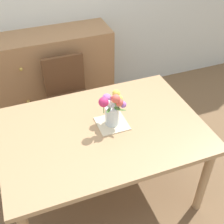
% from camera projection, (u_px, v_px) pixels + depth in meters
% --- Properties ---
extents(ground_plane, '(12.00, 12.00, 0.00)m').
position_uv_depth(ground_plane, '(104.00, 189.00, 2.78)').
color(ground_plane, brown).
extents(dining_table, '(1.56, 1.08, 0.76)m').
position_uv_depth(dining_table, '(103.00, 137.00, 2.35)').
color(dining_table, tan).
rests_on(dining_table, ground_plane).
extents(chair_far, '(0.42, 0.42, 0.90)m').
position_uv_depth(chair_far, '(68.00, 94.00, 3.07)').
color(chair_far, brown).
rests_on(chair_far, ground_plane).
extents(dresser, '(1.40, 0.47, 1.00)m').
position_uv_depth(dresser, '(50.00, 76.00, 3.38)').
color(dresser, '#9E7047').
rests_on(dresser, ground_plane).
extents(placemat, '(0.23, 0.23, 0.01)m').
position_uv_depth(placemat, '(112.00, 123.00, 2.34)').
color(placemat, beige).
rests_on(placemat, dining_table).
extents(flower_vase, '(0.22, 0.21, 0.29)m').
position_uv_depth(flower_vase, '(112.00, 107.00, 2.24)').
color(flower_vase, silver).
rests_on(flower_vase, placemat).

